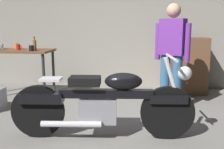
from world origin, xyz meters
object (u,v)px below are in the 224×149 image
(motorcycle, at_px, (104,102))
(mug_white_ceramic, at_px, (2,46))
(mug_red_diner, at_px, (18,47))
(mug_black_matte, at_px, (32,48))
(person_standing, at_px, (172,52))
(bottle, at_px, (35,45))
(mug_orange_travel, at_px, (17,46))
(wooden_dresser, at_px, (186,66))

(motorcycle, bearing_deg, mug_white_ceramic, 137.39)
(mug_red_diner, bearing_deg, mug_black_matte, -23.16)
(person_standing, xyz_separation_m, bottle, (-2.35, 0.26, 0.07))
(mug_red_diner, height_order, bottle, bottle)
(person_standing, xyz_separation_m, mug_red_diner, (-2.65, 0.27, 0.03))
(mug_white_ceramic, bearing_deg, mug_orange_travel, 18.68)
(bottle, bearing_deg, person_standing, -6.30)
(wooden_dresser, relative_size, bottle, 4.56)
(wooden_dresser, relative_size, mug_white_ceramic, 9.21)
(person_standing, distance_m, wooden_dresser, 1.19)
(person_standing, relative_size, mug_black_matte, 14.42)
(wooden_dresser, bearing_deg, motorcycle, -120.42)
(mug_orange_travel, bearing_deg, mug_black_matte, -42.39)
(mug_white_ceramic, relative_size, mug_orange_travel, 1.02)
(mug_red_diner, xyz_separation_m, mug_black_matte, (0.29, -0.13, -0.00))
(motorcycle, bearing_deg, mug_orange_travel, 132.40)
(person_standing, distance_m, mug_white_ceramic, 3.12)
(motorcycle, xyz_separation_m, mug_black_matte, (-1.43, 1.37, 0.50))
(mug_white_ceramic, bearing_deg, mug_red_diner, -26.56)
(bottle, bearing_deg, mug_red_diner, 178.47)
(person_standing, relative_size, mug_orange_travel, 14.25)
(mug_white_ceramic, relative_size, bottle, 0.50)
(motorcycle, distance_m, bottle, 2.13)
(mug_red_diner, bearing_deg, bottle, -1.53)
(mug_red_diner, bearing_deg, wooden_dresser, 14.27)
(wooden_dresser, height_order, mug_orange_travel, wooden_dresser)
(person_standing, relative_size, wooden_dresser, 1.52)
(mug_red_diner, distance_m, bottle, 0.31)
(motorcycle, height_order, bottle, bottle)
(mug_red_diner, relative_size, bottle, 0.45)
(mug_red_diner, height_order, mug_white_ceramic, mug_red_diner)
(person_standing, height_order, wooden_dresser, person_standing)
(mug_red_diner, relative_size, mug_white_ceramic, 0.92)
(wooden_dresser, distance_m, bottle, 2.90)
(motorcycle, bearing_deg, mug_red_diner, 134.89)
(wooden_dresser, height_order, mug_red_diner, wooden_dresser)
(person_standing, bearing_deg, mug_orange_travel, 15.57)
(mug_white_ceramic, height_order, bottle, bottle)
(mug_orange_travel, xyz_separation_m, bottle, (0.48, -0.31, 0.05))
(mug_white_ceramic, height_order, mug_black_matte, mug_black_matte)
(mug_white_ceramic, bearing_deg, wooden_dresser, 9.16)
(motorcycle, bearing_deg, mug_black_matte, 132.05)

